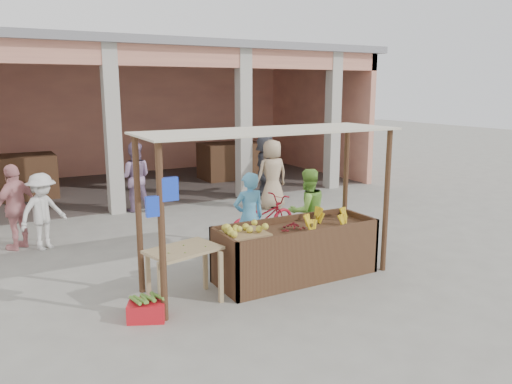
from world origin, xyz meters
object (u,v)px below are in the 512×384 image
side_table (184,258)px  fruit_stall (296,253)px  vendor_green (307,209)px  motorcycle (262,218)px  vendor_blue (249,215)px  red_crate (147,311)px

side_table → fruit_stall: bearing=-13.2°
fruit_stall → vendor_green: bearing=47.8°
side_table → motorcycle: size_ratio=0.62×
motorcycle → fruit_stall: bearing=152.2°
fruit_stall → vendor_green: (0.88, 0.97, 0.42)m
side_table → vendor_blue: (1.60, 1.04, 0.19)m
vendor_green → motorcycle: bearing=-63.8°
red_crate → side_table: bearing=49.0°
fruit_stall → side_table: bearing=-178.9°
vendor_blue → side_table: bearing=34.3°
red_crate → vendor_green: size_ratio=0.29×
vendor_blue → motorcycle: bearing=-129.2°
red_crate → motorcycle: bearing=61.2°
motorcycle → vendor_blue: bearing=125.5°
vendor_green → fruit_stall: bearing=51.2°
fruit_stall → motorcycle: 1.99m
side_table → vendor_green: (2.79, 1.00, 0.17)m
side_table → vendor_green: bearing=5.5°
vendor_blue → motorcycle: 1.28m
red_crate → motorcycle: size_ratio=0.27×
side_table → motorcycle: 3.10m
fruit_stall → side_table: (-1.91, -0.04, 0.26)m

